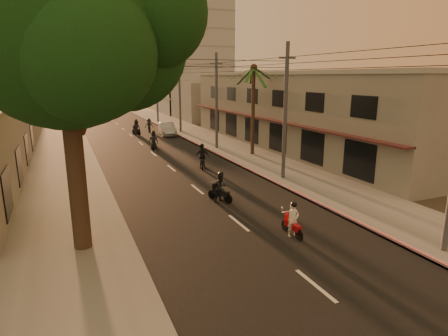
{
  "coord_description": "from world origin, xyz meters",
  "views": [
    {
      "loc": [
        -7.28,
        -13.13,
        6.84
      ],
      "look_at": [
        1.37,
        6.97,
        1.48
      ],
      "focal_mm": 30.0,
      "sensor_mm": 36.0,
      "label": 1
    }
  ],
  "objects_px": {
    "broadleaf_tree": "(74,30)",
    "scooter_far_c": "(136,128)",
    "scooter_red": "(293,221)",
    "scooter_far_b": "(149,126)",
    "scooter_mid_a": "(221,188)",
    "scooter_mid_b": "(202,157)",
    "scooter_far_a": "(154,141)",
    "parked_car": "(167,129)",
    "palm_tree": "(254,73)"
  },
  "relations": [
    {
      "from": "palm_tree",
      "to": "scooter_far_c",
      "type": "distance_m",
      "value": 18.73
    },
    {
      "from": "broadleaf_tree",
      "to": "scooter_red",
      "type": "distance_m",
      "value": 11.52
    },
    {
      "from": "parked_car",
      "to": "broadleaf_tree",
      "type": "bearing_deg",
      "value": -104.52
    },
    {
      "from": "scooter_far_a",
      "to": "scooter_far_b",
      "type": "height_order",
      "value": "scooter_far_a"
    },
    {
      "from": "palm_tree",
      "to": "scooter_far_a",
      "type": "height_order",
      "value": "palm_tree"
    },
    {
      "from": "parked_car",
      "to": "scooter_far_c",
      "type": "distance_m",
      "value": 3.75
    },
    {
      "from": "palm_tree",
      "to": "scooter_far_c",
      "type": "height_order",
      "value": "palm_tree"
    },
    {
      "from": "broadleaf_tree",
      "to": "scooter_red",
      "type": "relative_size",
      "value": 7.38
    },
    {
      "from": "scooter_far_c",
      "to": "palm_tree",
      "type": "bearing_deg",
      "value": -84.02
    },
    {
      "from": "scooter_red",
      "to": "scooter_far_c",
      "type": "height_order",
      "value": "scooter_far_c"
    },
    {
      "from": "scooter_far_a",
      "to": "scooter_far_c",
      "type": "height_order",
      "value": "scooter_far_c"
    },
    {
      "from": "palm_tree",
      "to": "scooter_mid_b",
      "type": "bearing_deg",
      "value": -153.94
    },
    {
      "from": "scooter_far_c",
      "to": "scooter_mid_b",
      "type": "bearing_deg",
      "value": -103.92
    },
    {
      "from": "broadleaf_tree",
      "to": "parked_car",
      "type": "relative_size",
      "value": 2.55
    },
    {
      "from": "scooter_mid_a",
      "to": "scooter_far_a",
      "type": "bearing_deg",
      "value": 64.77
    },
    {
      "from": "scooter_far_b",
      "to": "broadleaf_tree",
      "type": "bearing_deg",
      "value": -95.2
    },
    {
      "from": "scooter_mid_a",
      "to": "scooter_far_c",
      "type": "bearing_deg",
      "value": 64.26
    },
    {
      "from": "scooter_far_a",
      "to": "parked_car",
      "type": "relative_size",
      "value": 0.39
    },
    {
      "from": "broadleaf_tree",
      "to": "palm_tree",
      "type": "relative_size",
      "value": 1.48
    },
    {
      "from": "palm_tree",
      "to": "scooter_red",
      "type": "xyz_separation_m",
      "value": [
        -6.46,
        -16.25,
        -6.45
      ]
    },
    {
      "from": "scooter_far_a",
      "to": "scooter_red",
      "type": "bearing_deg",
      "value": -73.38
    },
    {
      "from": "palm_tree",
      "to": "scooter_mid_a",
      "type": "xyz_separation_m",
      "value": [
        -7.55,
        -10.71,
        -6.35
      ]
    },
    {
      "from": "scooter_far_b",
      "to": "parked_car",
      "type": "bearing_deg",
      "value": -58.16
    },
    {
      "from": "palm_tree",
      "to": "scooter_mid_a",
      "type": "height_order",
      "value": "palm_tree"
    },
    {
      "from": "broadleaf_tree",
      "to": "parked_car",
      "type": "bearing_deg",
      "value": 69.31
    },
    {
      "from": "scooter_far_b",
      "to": "scooter_far_c",
      "type": "height_order",
      "value": "scooter_far_c"
    },
    {
      "from": "scooter_red",
      "to": "scooter_far_b",
      "type": "relative_size",
      "value": 0.92
    },
    {
      "from": "scooter_far_b",
      "to": "parked_car",
      "type": "relative_size",
      "value": 0.38
    },
    {
      "from": "scooter_mid_b",
      "to": "scooter_far_b",
      "type": "xyz_separation_m",
      "value": [
        0.45,
        20.7,
        -0.07
      ]
    },
    {
      "from": "broadleaf_tree",
      "to": "scooter_far_b",
      "type": "height_order",
      "value": "broadleaf_tree"
    },
    {
      "from": "scooter_red",
      "to": "scooter_mid_a",
      "type": "relative_size",
      "value": 0.94
    },
    {
      "from": "scooter_mid_a",
      "to": "palm_tree",
      "type": "bearing_deg",
      "value": 29.67
    },
    {
      "from": "broadleaf_tree",
      "to": "scooter_far_b",
      "type": "xyz_separation_m",
      "value": [
        9.26,
        31.72,
        -7.66
      ]
    },
    {
      "from": "scooter_far_b",
      "to": "palm_tree",
      "type": "bearing_deg",
      "value": -62.25
    },
    {
      "from": "scooter_mid_b",
      "to": "scooter_far_c",
      "type": "relative_size",
      "value": 1.02
    },
    {
      "from": "broadleaf_tree",
      "to": "scooter_mid_b",
      "type": "xyz_separation_m",
      "value": [
        8.81,
        11.02,
        -7.6
      ]
    },
    {
      "from": "scooter_mid_b",
      "to": "scooter_far_a",
      "type": "relative_size",
      "value": 1.03
    },
    {
      "from": "parked_car",
      "to": "scooter_far_b",
      "type": "bearing_deg",
      "value": 116.94
    },
    {
      "from": "scooter_mid_a",
      "to": "scooter_mid_b",
      "type": "bearing_deg",
      "value": 52.34
    },
    {
      "from": "scooter_far_a",
      "to": "scooter_far_c",
      "type": "distance_m",
      "value": 10.16
    },
    {
      "from": "broadleaf_tree",
      "to": "scooter_mid_a",
      "type": "distance_m",
      "value": 10.9
    },
    {
      "from": "scooter_mid_b",
      "to": "scooter_far_c",
      "type": "height_order",
      "value": "scooter_mid_b"
    },
    {
      "from": "scooter_mid_a",
      "to": "scooter_far_a",
      "type": "xyz_separation_m",
      "value": [
        0.02,
        16.62,
        0.05
      ]
    },
    {
      "from": "scooter_mid_b",
      "to": "scooter_far_b",
      "type": "relative_size",
      "value": 1.08
    },
    {
      "from": "broadleaf_tree",
      "to": "scooter_far_c",
      "type": "height_order",
      "value": "broadleaf_tree"
    },
    {
      "from": "palm_tree",
      "to": "scooter_mid_b",
      "type": "relative_size",
      "value": 4.25
    },
    {
      "from": "scooter_far_b",
      "to": "scooter_far_a",
      "type": "bearing_deg",
      "value": -89.24
    },
    {
      "from": "palm_tree",
      "to": "scooter_far_a",
      "type": "relative_size",
      "value": 4.39
    },
    {
      "from": "scooter_far_c",
      "to": "scooter_red",
      "type": "bearing_deg",
      "value": -106.94
    },
    {
      "from": "palm_tree",
      "to": "scooter_far_c",
      "type": "bearing_deg",
      "value": 114.37
    }
  ]
}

